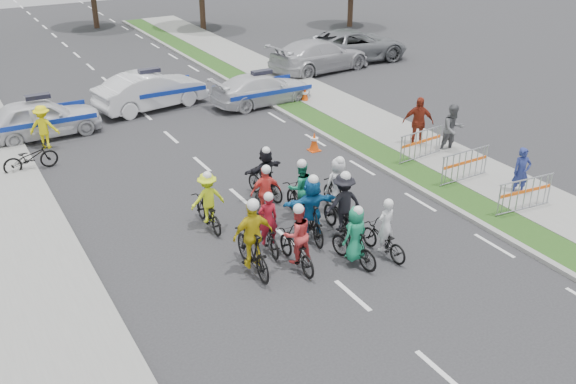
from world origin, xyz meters
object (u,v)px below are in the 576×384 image
police_car_2 (262,89)px  spectator_2 (418,122)px  rider_7 (337,191)px  rider_10 (208,206)px  rider_1 (355,241)px  rider_9 (265,200)px  rider_0 (384,236)px  barrier_2 (421,146)px  rider_2 (297,243)px  barrier_1 (464,167)px  spectator_1 (453,129)px  civilian_sedan (320,55)px  parked_bike (30,158)px  marshal_hiviz (44,127)px  barrier_0 (524,196)px  rider_5 (311,212)px  rider_11 (265,176)px  police_car_0 (41,118)px  civilian_suv (353,45)px  cone_0 (314,142)px  rider_3 (253,244)px  police_car_1 (151,91)px  rider_8 (300,196)px  spectator_0 (521,172)px  rider_4 (342,211)px  cone_1 (305,95)px

police_car_2 → spectator_2: spectator_2 is taller
rider_7 → rider_10: bearing=-9.0°
rider_1 → rider_9: rider_9 is taller
rider_7 → police_car_2: (2.95, 10.28, -0.05)m
rider_9 → rider_0: bearing=127.0°
barrier_2 → rider_10: bearing=-174.7°
rider_2 → barrier_1: rider_2 is taller
spectator_1 → barrier_1: 2.61m
rider_0 → civilian_sedan: rider_0 is taller
rider_7 → parked_bike: bearing=-39.4°
rider_7 → marshal_hiviz: size_ratio=1.13×
rider_7 → barrier_1: size_ratio=0.91×
spectator_2 → barrier_2: 1.36m
barrier_1 → barrier_0: bearing=-90.0°
rider_5 → rider_11: rider_5 is taller
police_car_0 → civilian_suv: 17.31m
rider_7 → rider_9: rider_7 is taller
spectator_2 → cone_0: (-3.42, 1.57, -0.61)m
rider_3 → barrier_2: bearing=-153.8°
police_car_2 → civilian_sedan: civilian_sedan is taller
rider_1 → parked_bike: bearing=-69.2°
spectator_2 → police_car_1: bearing=161.2°
rider_10 → parked_bike: 7.50m
rider_8 → cone_0: size_ratio=2.68×
police_car_1 → cone_0: size_ratio=6.81×
spectator_2 → rider_0: bearing=-102.0°
rider_1 → civilian_sedan: (9.21, 16.16, 0.15)m
rider_1 → rider_2: size_ratio=0.93×
rider_1 → marshal_hiviz: rider_1 is taller
spectator_2 → parked_bike: bearing=-166.4°
rider_7 → civilian_sedan: 15.81m
police_car_2 → police_car_1: bearing=65.3°
police_car_2 → barrier_1: 10.72m
rider_10 → spectator_0: rider_10 is taller
rider_1 → spectator_1: size_ratio=0.93×
rider_1 → rider_8: bearing=-101.6°
spectator_0 → spectator_1: spectator_1 is taller
rider_9 → rider_11: 1.51m
rider_10 → civilian_suv: 19.64m
spectator_2 → cone_0: size_ratio=2.71×
spectator_2 → spectator_0: bearing=-54.3°
rider_4 → rider_11: size_ratio=1.13×
rider_0 → barrier_2: rider_0 is taller
cone_1 → rider_10: bearing=-134.5°
police_car_1 → civilian_suv: 12.43m
barrier_1 → rider_11: bearing=160.0°
rider_7 → spectator_1: bearing=-155.8°
rider_1 → parked_bike: size_ratio=0.93×
police_car_2 → spectator_2: bearing=-164.5°
police_car_2 → spectator_0: bearing=-170.9°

